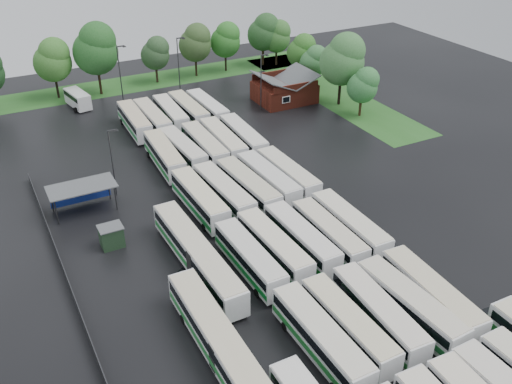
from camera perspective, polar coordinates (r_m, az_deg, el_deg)
name	(u,v)px	position (r m, az deg, el deg)	size (l,w,h in m)	color
ground	(291,265)	(62.70, 3.51, -7.31)	(160.00, 160.00, 0.00)	black
brick_building	(284,91)	(105.23, 2.86, 10.02)	(10.07, 8.60, 5.39)	maroon
wash_shed	(81,189)	(73.76, -17.08, 0.31)	(8.20, 4.20, 3.58)	#2D2D30
utility_hut	(112,236)	(66.78, -14.25, -4.30)	(2.70, 2.20, 2.62)	#19301B
grass_strip_north	(132,84)	(117.06, -12.32, 10.52)	(80.00, 10.00, 0.01)	#255C1E
grass_strip_east	(329,92)	(111.02, 7.36, 9.89)	(10.00, 50.00, 0.01)	#255C1E
west_fence	(67,280)	(62.80, -18.35, -8.32)	(0.10, 50.00, 1.20)	#2D2D30
bus_r1c0	(321,339)	(51.82, 6.49, -14.36)	(2.75, 12.62, 3.51)	silver
bus_r1c1	(348,325)	(53.48, 9.20, -13.01)	(2.68, 12.10, 3.36)	silver
bus_r1c2	(378,313)	(55.09, 12.13, -11.79)	(3.19, 12.35, 3.41)	silver
bus_r1c3	(409,305)	(56.54, 15.09, -10.89)	(3.26, 12.71, 3.51)	silver
bus_r1c4	(431,295)	(58.29, 17.10, -9.80)	(3.25, 12.72, 3.51)	silver
bus_r2c0	(250,258)	(60.49, -0.64, -6.64)	(2.72, 12.10, 3.36)	silver
bus_r2c1	(274,247)	(62.10, 1.81, -5.51)	(2.96, 12.41, 3.44)	silver
bus_r2c2	(301,239)	(63.56, 4.56, -4.68)	(2.80, 12.29, 3.41)	silver
bus_r2c3	(329,234)	(64.66, 7.28, -4.20)	(2.64, 12.07, 3.36)	silver
bus_r2c4	(350,226)	(66.33, 9.35, -3.34)	(2.73, 12.50, 3.48)	silver
bus_r3c0	(200,199)	(70.77, -5.64, -0.72)	(2.84, 12.59, 3.49)	silver
bus_r3c1	(224,193)	(71.93, -3.25, -0.06)	(3.25, 12.67, 3.50)	silver
bus_r3c2	(248,187)	(73.05, -0.82, 0.51)	(3.33, 12.78, 3.52)	silver
bus_r3c3	(268,180)	(74.68, 1.21, 1.21)	(3.12, 12.69, 3.51)	silver
bus_r3c4	(288,175)	(76.09, 3.18, 1.73)	(2.96, 12.49, 3.46)	silver
bus_r4c0	(164,155)	(82.10, -9.14, 3.63)	(3.27, 12.60, 3.48)	silver
bus_r4c1	(183,150)	(83.48, -7.34, 4.19)	(3.13, 12.19, 3.36)	silver
bus_r4c2	(205,146)	(84.11, -5.16, 4.59)	(2.90, 12.60, 3.50)	silver
bus_r4c3	(223,141)	(85.31, -3.33, 5.07)	(3.12, 12.78, 3.53)	silver
bus_r4c4	(243,137)	(86.65, -1.30, 5.50)	(3.12, 12.59, 3.48)	silver
bus_r5c0	(135,121)	(94.38, -12.04, 6.95)	(3.03, 12.36, 3.42)	silver
bus_r5c1	(152,119)	(94.80, -10.32, 7.24)	(2.68, 12.34, 3.43)	silver
bus_r5c2	(171,114)	(96.25, -8.52, 7.73)	(3.09, 12.15, 3.35)	silver
bus_r5c3	(189,110)	(97.22, -6.76, 8.12)	(2.72, 12.40, 3.45)	silver
bus_r5c4	(207,108)	(97.85, -4.88, 8.36)	(2.83, 12.25, 3.40)	silver
artic_bus_west_b	(197,255)	(61.04, -5.90, -6.32)	(3.05, 19.01, 3.52)	silver
artic_bus_west_c	(221,346)	(50.94, -3.47, -15.12)	(2.77, 19.01, 3.52)	silver
minibus	(78,99)	(107.21, -17.41, 8.91)	(3.53, 6.95, 2.90)	silver
tree_north_1	(53,59)	(111.19, -19.63, 12.38)	(6.80, 6.80, 11.26)	black
tree_north_2	(96,48)	(110.36, -15.69, 13.69)	(8.19, 8.19, 13.57)	black
tree_north_3	(156,53)	(115.29, -9.98, 13.55)	(5.55, 5.55, 9.20)	#312117
tree_north_4	(196,42)	(117.61, -6.04, 14.67)	(6.49, 6.49, 10.74)	black
tree_north_5	(226,39)	(120.48, -3.01, 15.00)	(6.17, 6.17, 10.22)	black
tree_north_6	(264,32)	(124.12, 0.83, 15.72)	(6.63, 6.63, 10.99)	black
tree_east_0	(364,85)	(99.04, 10.73, 10.48)	(5.23, 5.21, 8.62)	#362414
tree_east_1	(344,59)	(102.67, 8.75, 13.03)	(7.86, 7.86, 13.02)	black
tree_east_2	(314,61)	(110.98, 5.84, 12.92)	(5.09, 5.09, 8.43)	#35291D
tree_east_3	(302,50)	(115.27, 4.64, 13.94)	(5.63, 5.63, 9.33)	black
tree_east_4	(278,36)	(124.33, 2.17, 15.32)	(5.82, 5.82, 9.64)	black
lamp_post_ne	(262,79)	(99.71, 0.57, 11.27)	(1.53, 0.30, 9.91)	#2D2D30
lamp_post_nw	(113,158)	(75.02, -14.15, 3.31)	(1.41, 0.28, 9.17)	#2D2D30
lamp_post_back_w	(121,72)	(103.98, -13.39, 11.60)	(1.68, 0.33, 10.88)	#2D2D30
lamp_post_back_e	(179,62)	(107.65, -7.70, 12.73)	(1.66, 0.32, 10.75)	#2D2D30
puddle_1	(493,358)	(56.64, 22.58, -15.06)	(4.62, 4.62, 0.01)	black
puddle_2	(205,279)	(60.91, -5.12, -8.69)	(6.68, 6.68, 0.01)	black
puddle_3	(329,253)	(64.82, 7.32, -6.10)	(4.42, 4.42, 0.01)	black
puddle_4	(499,321)	(60.63, 23.17, -11.75)	(3.91, 3.91, 0.01)	black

